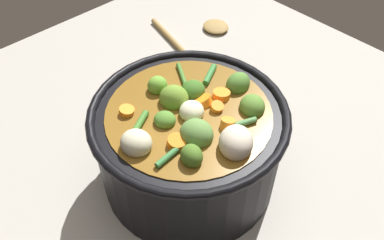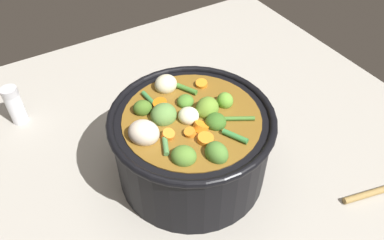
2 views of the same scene
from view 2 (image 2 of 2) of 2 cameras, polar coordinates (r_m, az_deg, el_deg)
ground_plane at (r=0.76m, az=-0.04°, el=-7.54°), size 1.10×1.10×0.00m
cooking_pot at (r=0.70m, az=-0.08°, el=-3.47°), size 0.29×0.29×0.17m
salt_shaker at (r=0.90m, az=-24.88°, el=2.04°), size 0.04×0.04×0.09m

